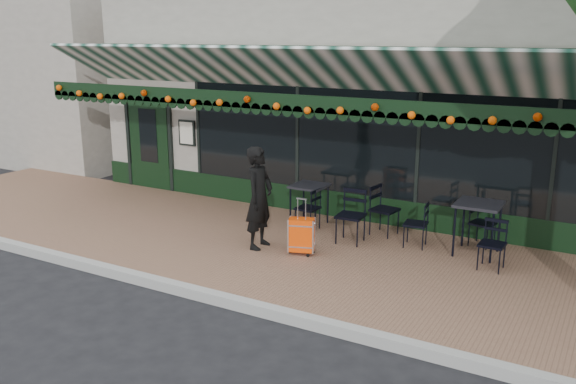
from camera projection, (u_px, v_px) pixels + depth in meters
The scene contains 15 objects.
ground at pixel (223, 302), 8.35m from camera, with size 80.00×80.00×0.00m, color black.
sidewalk at pixel (293, 252), 10.02m from camera, with size 18.00×4.00×0.15m, color brown.
curb at pixel (219, 299), 8.27m from camera, with size 18.00×0.16×0.15m, color #9E9E99.
restaurant_building at pixel (413, 90), 14.38m from camera, with size 12.00×9.60×4.50m.
neighbor_building_left at pixel (45, 69), 20.69m from camera, with size 12.00×8.00×4.80m, color #A59D91.
woman at pixel (259, 198), 9.85m from camera, with size 0.61×0.40×1.68m, color black.
suitcase at pixel (301, 236), 9.67m from camera, with size 0.45×0.34×0.91m.
cafe_table_a at pixel (479, 208), 9.54m from camera, with size 0.69×0.69×0.85m.
cafe_table_b at pixel (309, 189), 11.08m from camera, with size 0.61×0.61×0.75m.
chair_a_left at pixel (416, 224), 9.99m from camera, with size 0.38×0.38×0.76m, color black, non-canonical shape.
chair_a_right at pixel (483, 224), 10.03m from camera, with size 0.38×0.38×0.76m, color black, non-canonical shape.
chair_a_front at pixel (492, 245), 9.02m from camera, with size 0.38×0.38×0.76m, color black, non-canonical shape.
chair_b_left at pixel (308, 209), 10.86m from camera, with size 0.39×0.39×0.77m, color black, non-canonical shape.
chair_b_right at pixel (385, 210), 10.58m from camera, with size 0.44×0.44×0.87m, color black, non-canonical shape.
chair_b_front at pixel (351, 216), 10.17m from camera, with size 0.45×0.45×0.91m, color black, non-canonical shape.
Camera 1 is at (4.58, -6.26, 3.56)m, focal length 38.00 mm.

